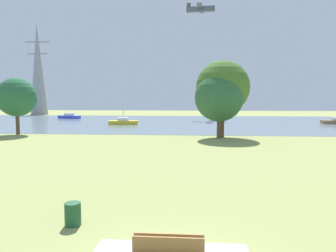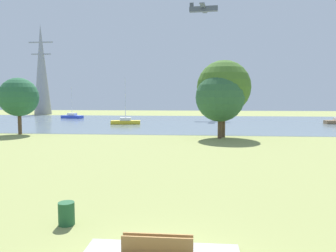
# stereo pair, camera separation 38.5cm
# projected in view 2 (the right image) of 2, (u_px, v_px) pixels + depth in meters

# --- Properties ---
(ground_plane) EXTENTS (160.00, 160.00, 0.00)m
(ground_plane) POSITION_uv_depth(u_px,v_px,m) (187.00, 145.00, 30.03)
(ground_plane) COLOR #8C9351
(bench_facing_water) EXTENTS (1.80, 0.48, 0.89)m
(bench_facing_water) POSITION_uv_depth(u_px,v_px,m) (159.00, 250.00, 8.44)
(bench_facing_water) COLOR tan
(bench_facing_water) RESTS_ON concrete_pad
(litter_bin) EXTENTS (0.56, 0.56, 0.80)m
(litter_bin) POSITION_uv_depth(u_px,v_px,m) (66.00, 214.00, 11.30)
(litter_bin) COLOR #1E512D
(litter_bin) RESTS_ON ground
(water_surface) EXTENTS (140.00, 40.00, 0.02)m
(water_surface) POSITION_uv_depth(u_px,v_px,m) (192.00, 122.00, 57.81)
(water_surface) COLOR slate
(water_surface) RESTS_ON ground
(sailboat_blue) EXTENTS (5.03, 2.75, 6.62)m
(sailboat_blue) POSITION_uv_depth(u_px,v_px,m) (72.00, 116.00, 69.03)
(sailboat_blue) COLOR blue
(sailboat_blue) RESTS_ON water_surface
(sailboat_yellow) EXTENTS (4.97, 2.22, 7.65)m
(sailboat_yellow) POSITION_uv_depth(u_px,v_px,m) (126.00, 121.00, 53.71)
(sailboat_yellow) COLOR yellow
(sailboat_yellow) RESTS_ON water_surface
(tree_west_far) EXTENTS (4.62, 4.62, 6.79)m
(tree_west_far) POSITION_uv_depth(u_px,v_px,m) (19.00, 97.00, 38.80)
(tree_west_far) COLOR brown
(tree_west_far) RESTS_ON ground
(tree_west_near) EXTENTS (5.28, 5.28, 7.10)m
(tree_west_near) POSITION_uv_depth(u_px,v_px,m) (220.00, 97.00, 34.89)
(tree_west_near) COLOR brown
(tree_west_near) RESTS_ON ground
(tree_east_near) EXTENTS (5.94, 5.94, 8.53)m
(tree_east_near) POSITION_uv_depth(u_px,v_px,m) (224.00, 87.00, 35.78)
(tree_east_near) COLOR brown
(tree_east_near) RESTS_ON ground
(electricity_pylon) EXTENTS (6.40, 4.40, 23.21)m
(electricity_pylon) POSITION_uv_depth(u_px,v_px,m) (42.00, 70.00, 83.92)
(electricity_pylon) COLOR gray
(electricity_pylon) RESTS_ON ground
(light_aircraft) EXTENTS (6.48, 8.47, 2.10)m
(light_aircraft) POSITION_uv_depth(u_px,v_px,m) (203.00, 9.00, 73.32)
(light_aircraft) COLOR #4C5156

